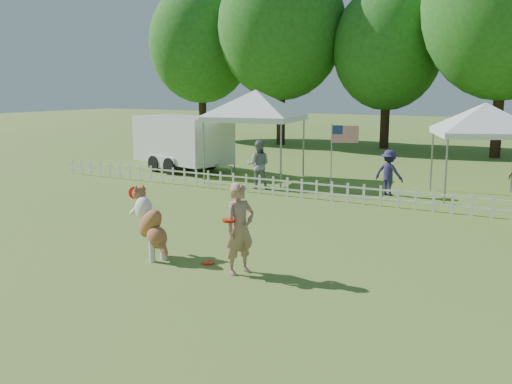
# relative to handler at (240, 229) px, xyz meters

# --- Properties ---
(ground) EXTENTS (120.00, 120.00, 0.00)m
(ground) POSITION_rel_handler_xyz_m (-1.38, 0.13, -0.84)
(ground) COLOR #426F23
(ground) RESTS_ON ground
(picket_fence) EXTENTS (22.00, 0.08, 0.60)m
(picket_fence) POSITION_rel_handler_xyz_m (-1.38, 7.13, -0.54)
(picket_fence) COLOR white
(picket_fence) RESTS_ON ground
(handler) EXTENTS (0.60, 0.72, 1.69)m
(handler) POSITION_rel_handler_xyz_m (0.00, 0.00, 0.00)
(handler) COLOR #A67B64
(handler) RESTS_ON ground
(dog) EXTENTS (1.41, 0.97, 1.39)m
(dog) POSITION_rel_handler_xyz_m (-2.07, -0.03, -0.15)
(dog) COLOR brown
(dog) RESTS_ON ground
(frisbee_on_turf) EXTENTS (0.27, 0.27, 0.02)m
(frisbee_on_turf) POSITION_rel_handler_xyz_m (-0.84, 0.18, -0.83)
(frisbee_on_turf) COLOR red
(frisbee_on_turf) RESTS_ON ground
(canopy_tent_left) EXTENTS (3.60, 3.60, 3.22)m
(canopy_tent_left) POSITION_rel_handler_xyz_m (-5.16, 9.55, 0.76)
(canopy_tent_left) COLOR white
(canopy_tent_left) RESTS_ON ground
(canopy_tent_right) EXTENTS (3.60, 3.60, 2.86)m
(canopy_tent_right) POSITION_rel_handler_xyz_m (2.66, 9.80, 0.59)
(canopy_tent_right) COLOR white
(canopy_tent_right) RESTS_ON ground
(cargo_trailer) EXTENTS (5.55, 3.51, 2.26)m
(cargo_trailer) POSITION_rel_handler_xyz_m (-8.91, 10.09, 0.29)
(cargo_trailer) COLOR white
(cargo_trailer) RESTS_ON ground
(flag_pole) EXTENTS (0.84, 0.42, 2.27)m
(flag_pole) POSITION_rel_handler_xyz_m (-1.46, 7.84, 0.29)
(flag_pole) COLOR gray
(flag_pole) RESTS_ON ground
(spectator_a) EXTENTS (0.97, 0.87, 1.63)m
(spectator_a) POSITION_rel_handler_xyz_m (-4.12, 7.95, -0.03)
(spectator_a) COLOR gray
(spectator_a) RESTS_ON ground
(spectator_b) EXTENTS (1.01, 0.69, 1.44)m
(spectator_b) POSITION_rel_handler_xyz_m (0.06, 8.91, -0.12)
(spectator_b) COLOR #2B2651
(spectator_b) RESTS_ON ground
(tree_far_left) EXTENTS (6.60, 6.60, 11.00)m
(tree_far_left) POSITION_rel_handler_xyz_m (-16.38, 22.13, 4.66)
(tree_far_left) COLOR #215518
(tree_far_left) RESTS_ON ground
(tree_left) EXTENTS (7.40, 7.40, 12.00)m
(tree_left) POSITION_rel_handler_xyz_m (-10.38, 21.63, 5.16)
(tree_left) COLOR #215518
(tree_left) RESTS_ON ground
(tree_center_left) EXTENTS (6.00, 6.00, 9.80)m
(tree_center_left) POSITION_rel_handler_xyz_m (-4.38, 22.63, 4.06)
(tree_center_left) COLOR #215518
(tree_center_left) RESTS_ON ground
(tree_center_right) EXTENTS (7.60, 7.60, 12.60)m
(tree_center_right) POSITION_rel_handler_xyz_m (1.62, 21.13, 5.46)
(tree_center_right) COLOR #215518
(tree_center_right) RESTS_ON ground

